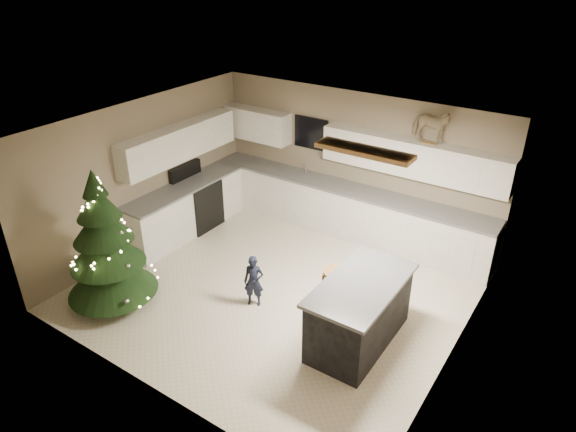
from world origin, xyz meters
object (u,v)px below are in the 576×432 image
object	(u,v)px
island	(360,312)
bar_stool	(336,281)
christmas_tree	(106,251)
toddler	(254,281)
rocking_horse	(430,126)

from	to	relation	value
island	bar_stool	world-z (taller)	island
bar_stool	christmas_tree	distance (m)	3.33
bar_stool	christmas_tree	size ratio (longest dim) A/B	0.33
christmas_tree	toddler	distance (m)	2.17
toddler	rocking_horse	bearing A→B (deg)	36.75
island	toddler	size ratio (longest dim) A/B	2.08
toddler	rocking_horse	distance (m)	3.66
christmas_tree	island	bearing A→B (deg)	20.06
bar_stool	toddler	distance (m)	1.21
bar_stool	christmas_tree	bearing A→B (deg)	-150.41
bar_stool	christmas_tree	xyz separation A→B (m)	(-2.88, -1.64, 0.36)
island	bar_stool	distance (m)	0.69
toddler	island	bearing A→B (deg)	-21.48
island	rocking_horse	xyz separation A→B (m)	(-0.23, 2.66, 1.81)
island	christmas_tree	size ratio (longest dim) A/B	0.79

